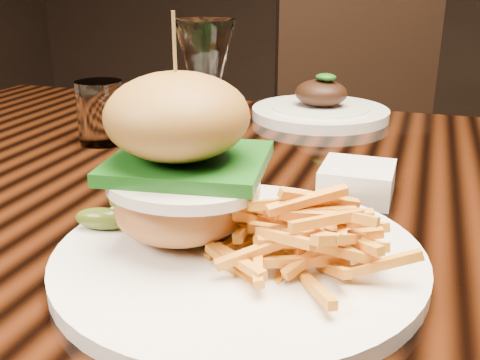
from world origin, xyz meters
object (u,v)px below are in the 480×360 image
(far_dish, at_px, (320,109))
(chair_far, at_px, (364,149))
(burger_plate, at_px, (229,205))
(dining_table, at_px, (322,247))
(wine_glass, at_px, (206,65))

(far_dish, height_order, chair_far, chair_far)
(chair_far, bearing_deg, burger_plate, -115.23)
(far_dish, bearing_deg, dining_table, -77.97)
(burger_plate, bearing_deg, dining_table, 80.52)
(burger_plate, xyz_separation_m, chair_far, (0.01, 1.09, -0.27))
(burger_plate, distance_m, chair_far, 1.12)
(wine_glass, xyz_separation_m, chair_far, (0.10, 0.90, -0.36))
(dining_table, xyz_separation_m, far_dish, (-0.08, 0.35, 0.09))
(wine_glass, bearing_deg, chair_far, 83.43)
(far_dish, relative_size, chair_far, 0.26)
(wine_glass, bearing_deg, burger_plate, -63.26)
(dining_table, xyz_separation_m, burger_plate, (-0.05, -0.21, 0.13))
(chair_far, bearing_deg, far_dish, -118.36)
(dining_table, distance_m, burger_plate, 0.25)
(chair_far, bearing_deg, wine_glass, -121.42)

